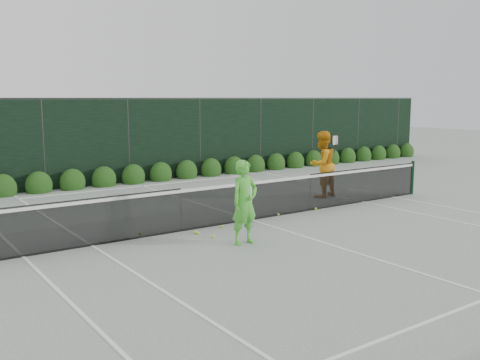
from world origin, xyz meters
TOP-DOWN VIEW (x-y plane):
  - ground at (0.00, 0.00)m, footprint 80.00×80.00m
  - tennis_net at (-0.02, 0.00)m, footprint 12.90×0.10m
  - player_woman at (-1.41, -1.69)m, footprint 0.69×0.48m
  - player_man at (3.68, 1.30)m, footprint 1.09×0.90m
  - court_lines at (0.00, 0.00)m, footprint 11.03×23.83m
  - windscreen_fence at (0.00, -2.71)m, footprint 32.00×21.07m
  - hedge_row at (-0.00, 7.15)m, footprint 31.66×0.65m
  - tennis_balls at (-0.89, -0.26)m, footprint 5.19×1.21m

SIDE VIEW (x-z plane):
  - ground at x=0.00m, z-range 0.00..0.00m
  - court_lines at x=0.00m, z-range 0.00..0.01m
  - tennis_balls at x=-0.89m, z-range 0.00..0.07m
  - hedge_row at x=0.00m, z-range -0.23..0.70m
  - tennis_net at x=-0.02m, z-range 0.00..1.07m
  - player_woman at x=-1.41m, z-range 0.00..1.78m
  - player_man at x=3.68m, z-range 0.00..2.05m
  - windscreen_fence at x=0.00m, z-range -0.02..3.04m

